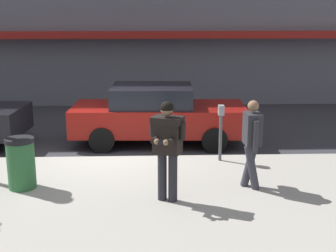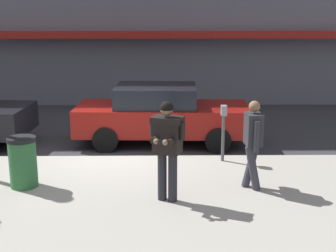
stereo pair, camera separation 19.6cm
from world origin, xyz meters
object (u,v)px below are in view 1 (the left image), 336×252
object	(u,v)px
man_texting_on_phone	(167,140)
parking_meter	(221,125)
parked_sedan_mid	(157,114)
trash_bin	(21,163)
pedestrian_with_bag	(252,138)

from	to	relation	value
man_texting_on_phone	parking_meter	world-z (taller)	man_texting_on_phone
parked_sedan_mid	trash_bin	distance (m)	4.38
parked_sedan_mid	man_texting_on_phone	xyz separation A→B (m)	(0.11, -4.22, 0.46)
pedestrian_with_bag	parking_meter	world-z (taller)	pedestrian_with_bag
man_texting_on_phone	parking_meter	bearing A→B (deg)	60.49
pedestrian_with_bag	trash_bin	size ratio (longest dim) A/B	1.74
parked_sedan_mid	parking_meter	size ratio (longest dim) A/B	3.60
pedestrian_with_bag	parking_meter	distance (m)	1.69
pedestrian_with_bag	trash_bin	xyz separation A→B (m)	(-4.35, 0.13, -0.47)
parking_meter	trash_bin	bearing A→B (deg)	-159.18
parked_sedan_mid	trash_bin	bearing A→B (deg)	-127.01
man_texting_on_phone	parking_meter	distance (m)	2.60
parked_sedan_mid	man_texting_on_phone	size ratio (longest dim) A/B	2.53
man_texting_on_phone	trash_bin	size ratio (longest dim) A/B	1.84
trash_bin	parked_sedan_mid	bearing A→B (deg)	52.99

